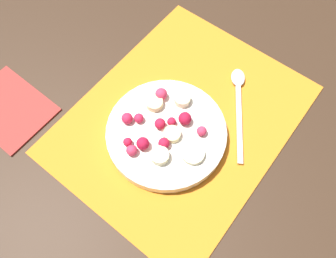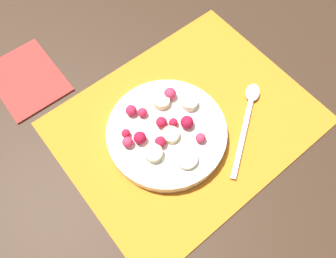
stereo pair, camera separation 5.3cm
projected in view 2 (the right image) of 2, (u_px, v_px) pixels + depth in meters
The scene contains 5 objects.
ground_plane at pixel (186, 122), 0.58m from camera, with size 3.00×3.00×0.00m, color #382619.
placemat at pixel (186, 122), 0.58m from camera, with size 0.43×0.34×0.01m.
fruit_bowl at pixel (168, 133), 0.55m from camera, with size 0.20×0.20×0.04m.
spoon at pixel (249, 110), 0.58m from camera, with size 0.17×0.12×0.01m.
napkin at pixel (26, 78), 0.62m from camera, with size 0.12×0.15×0.01m.
Camera 2 is at (-0.19, -0.18, 0.52)m, focal length 35.00 mm.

